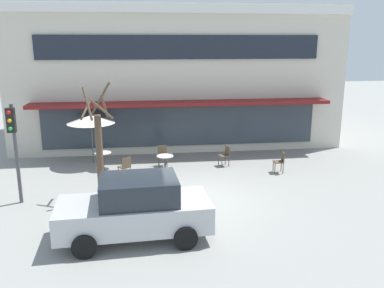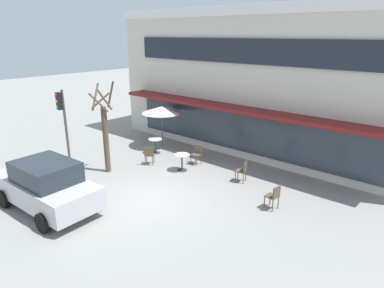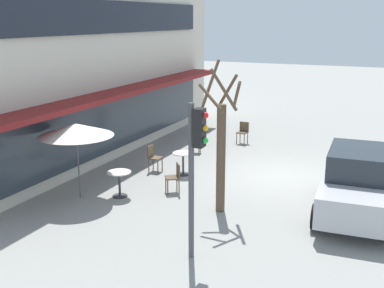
{
  "view_description": "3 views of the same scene",
  "coord_description": "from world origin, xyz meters",
  "px_view_note": "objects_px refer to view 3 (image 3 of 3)",
  "views": [
    {
      "loc": [
        -1.9,
        -13.29,
        5.36
      ],
      "look_at": [
        0.14,
        2.98,
        1.2
      ],
      "focal_mm": 38.0,
      "sensor_mm": 36.0,
      "label": 1
    },
    {
      "loc": [
        8.67,
        -7.51,
        5.86
      ],
      "look_at": [
        -0.62,
        3.15,
        1.27
      ],
      "focal_mm": 32.0,
      "sensor_mm": 36.0,
      "label": 2
    },
    {
      "loc": [
        -14.81,
        -3.55,
        5.05
      ],
      "look_at": [
        -0.79,
        2.67,
        1.03
      ],
      "focal_mm": 45.0,
      "sensor_mm": 36.0,
      "label": 3
    }
  ],
  "objects_px": {
    "cafe_chair_3": "(175,176)",
    "parked_sedan": "(359,183)",
    "cafe_chair_1": "(196,139)",
    "cafe_table_streetside": "(183,160)",
    "cafe_chair_0": "(243,131)",
    "cafe_chair_2": "(153,156)",
    "cafe_table_near_wall": "(119,180)",
    "traffic_light_pole": "(196,156)",
    "street_tree": "(221,147)",
    "patio_umbrella_green_folded": "(76,130)"
  },
  "relations": [
    {
      "from": "cafe_chair_3",
      "to": "parked_sedan",
      "type": "bearing_deg",
      "value": -84.87
    },
    {
      "from": "cafe_chair_1",
      "to": "parked_sedan",
      "type": "relative_size",
      "value": 0.21
    },
    {
      "from": "cafe_table_streetside",
      "to": "cafe_chair_0",
      "type": "relative_size",
      "value": 0.85
    },
    {
      "from": "cafe_chair_1",
      "to": "parked_sedan",
      "type": "xyz_separation_m",
      "value": [
        -3.86,
        -6.36,
        0.35
      ]
    },
    {
      "from": "cafe_chair_1",
      "to": "cafe_chair_2",
      "type": "bearing_deg",
      "value": 172.52
    },
    {
      "from": "cafe_table_near_wall",
      "to": "traffic_light_pole",
      "type": "relative_size",
      "value": 0.22
    },
    {
      "from": "cafe_chair_2",
      "to": "street_tree",
      "type": "height_order",
      "value": "street_tree"
    },
    {
      "from": "cafe_chair_1",
      "to": "street_tree",
      "type": "xyz_separation_m",
      "value": [
        -5.12,
        -2.96,
        1.25
      ]
    },
    {
      "from": "cafe_table_near_wall",
      "to": "cafe_chair_3",
      "type": "bearing_deg",
      "value": -53.32
    },
    {
      "from": "street_tree",
      "to": "traffic_light_pole",
      "type": "distance_m",
      "value": 2.75
    },
    {
      "from": "cafe_table_streetside",
      "to": "street_tree",
      "type": "bearing_deg",
      "value": -137.36
    },
    {
      "from": "traffic_light_pole",
      "to": "cafe_table_near_wall",
      "type": "bearing_deg",
      "value": 54.54
    },
    {
      "from": "cafe_chair_0",
      "to": "cafe_chair_1",
      "type": "xyz_separation_m",
      "value": [
        -2.08,
        1.25,
        0.0
      ]
    },
    {
      "from": "parked_sedan",
      "to": "street_tree",
      "type": "bearing_deg",
      "value": 110.26
    },
    {
      "from": "cafe_chair_1",
      "to": "cafe_chair_2",
      "type": "distance_m",
      "value": 2.78
    },
    {
      "from": "cafe_table_streetside",
      "to": "cafe_chair_1",
      "type": "xyz_separation_m",
      "value": [
        2.71,
        0.73,
        0.01
      ]
    },
    {
      "from": "cafe_chair_2",
      "to": "cafe_chair_3",
      "type": "bearing_deg",
      "value": -134.96
    },
    {
      "from": "patio_umbrella_green_folded",
      "to": "street_tree",
      "type": "relative_size",
      "value": 0.55
    },
    {
      "from": "patio_umbrella_green_folded",
      "to": "traffic_light_pole",
      "type": "distance_m",
      "value": 4.91
    },
    {
      "from": "patio_umbrella_green_folded",
      "to": "parked_sedan",
      "type": "distance_m",
      "value": 7.8
    },
    {
      "from": "cafe_chair_1",
      "to": "cafe_chair_3",
      "type": "height_order",
      "value": "same"
    },
    {
      "from": "cafe_chair_0",
      "to": "street_tree",
      "type": "bearing_deg",
      "value": -166.65
    },
    {
      "from": "cafe_table_near_wall",
      "to": "cafe_table_streetside",
      "type": "height_order",
      "value": "same"
    },
    {
      "from": "cafe_chair_3",
      "to": "cafe_chair_0",
      "type": "bearing_deg",
      "value": -0.29
    },
    {
      "from": "cafe_table_near_wall",
      "to": "cafe_table_streetside",
      "type": "distance_m",
      "value": 2.73
    },
    {
      "from": "cafe_table_streetside",
      "to": "cafe_chair_0",
      "type": "height_order",
      "value": "cafe_chair_0"
    },
    {
      "from": "patio_umbrella_green_folded",
      "to": "cafe_chair_0",
      "type": "relative_size",
      "value": 2.47
    },
    {
      "from": "cafe_table_streetside",
      "to": "parked_sedan",
      "type": "height_order",
      "value": "parked_sedan"
    },
    {
      "from": "cafe_table_streetside",
      "to": "street_tree",
      "type": "distance_m",
      "value": 3.52
    },
    {
      "from": "cafe_table_streetside",
      "to": "parked_sedan",
      "type": "bearing_deg",
      "value": -101.65
    },
    {
      "from": "cafe_chair_3",
      "to": "traffic_light_pole",
      "type": "distance_m",
      "value": 4.46
    },
    {
      "from": "cafe_chair_1",
      "to": "street_tree",
      "type": "distance_m",
      "value": 6.04
    },
    {
      "from": "cafe_table_near_wall",
      "to": "cafe_chair_2",
      "type": "height_order",
      "value": "cafe_chair_2"
    },
    {
      "from": "parked_sedan",
      "to": "street_tree",
      "type": "distance_m",
      "value": 3.73
    },
    {
      "from": "cafe_chair_0",
      "to": "street_tree",
      "type": "xyz_separation_m",
      "value": [
        -7.2,
        -1.71,
        1.25
      ]
    },
    {
      "from": "patio_umbrella_green_folded",
      "to": "cafe_chair_0",
      "type": "distance_m",
      "value": 8.4
    },
    {
      "from": "street_tree",
      "to": "cafe_table_near_wall",
      "type": "bearing_deg",
      "value": 93.44
    },
    {
      "from": "cafe_table_near_wall",
      "to": "cafe_chair_3",
      "type": "xyz_separation_m",
      "value": [
        0.98,
        -1.31,
        0.01
      ]
    },
    {
      "from": "cafe_table_near_wall",
      "to": "cafe_chair_0",
      "type": "relative_size",
      "value": 0.85
    },
    {
      "from": "cafe_table_streetside",
      "to": "cafe_chair_3",
      "type": "distance_m",
      "value": 1.69
    },
    {
      "from": "cafe_table_near_wall",
      "to": "cafe_chair_1",
      "type": "relative_size",
      "value": 0.85
    },
    {
      "from": "patio_umbrella_green_folded",
      "to": "cafe_chair_2",
      "type": "relative_size",
      "value": 2.47
    },
    {
      "from": "cafe_chair_2",
      "to": "traffic_light_pole",
      "type": "height_order",
      "value": "traffic_light_pole"
    },
    {
      "from": "cafe_table_streetside",
      "to": "street_tree",
      "type": "height_order",
      "value": "street_tree"
    },
    {
      "from": "patio_umbrella_green_folded",
      "to": "traffic_light_pole",
      "type": "xyz_separation_m",
      "value": [
        -1.95,
        -4.5,
        0.27
      ]
    },
    {
      "from": "cafe_chair_2",
      "to": "traffic_light_pole",
      "type": "xyz_separation_m",
      "value": [
        -5.04,
        -3.75,
        1.77
      ]
    },
    {
      "from": "cafe_table_near_wall",
      "to": "parked_sedan",
      "type": "distance_m",
      "value": 6.62
    },
    {
      "from": "cafe_chair_2",
      "to": "parked_sedan",
      "type": "height_order",
      "value": "parked_sedan"
    },
    {
      "from": "patio_umbrella_green_folded",
      "to": "parked_sedan",
      "type": "relative_size",
      "value": 0.51
    },
    {
      "from": "parked_sedan",
      "to": "traffic_light_pole",
      "type": "height_order",
      "value": "traffic_light_pole"
    }
  ]
}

